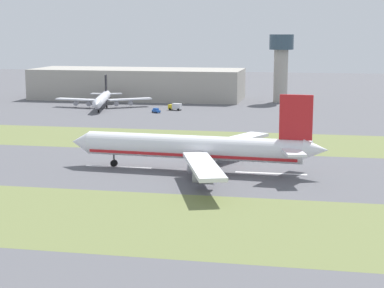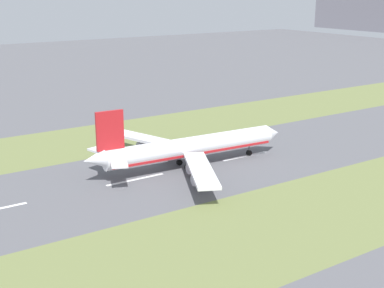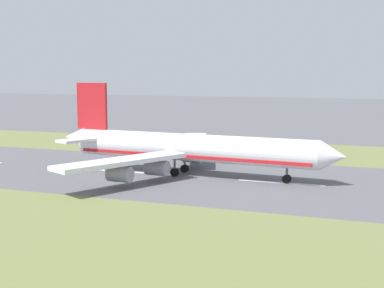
{
  "view_description": "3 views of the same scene",
  "coord_description": "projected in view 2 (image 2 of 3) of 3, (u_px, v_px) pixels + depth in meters",
  "views": [
    {
      "loc": [
        -158.28,
        -32.74,
        35.3
      ],
      "look_at": [
        -1.14,
        -2.25,
        7.0
      ],
      "focal_mm": 60.0,
      "sensor_mm": 36.0,
      "label": 1
    },
    {
      "loc": [
        127.97,
        -87.29,
        52.55
      ],
      "look_at": [
        -1.14,
        -2.25,
        7.0
      ],
      "focal_mm": 50.0,
      "sensor_mm": 36.0,
      "label": 2
    },
    {
      "loc": [
        107.87,
        38.15,
        22.26
      ],
      "look_at": [
        -1.14,
        -2.25,
        7.0
      ],
      "focal_mm": 50.0,
      "sensor_mm": 36.0,
      "label": 3
    }
  ],
  "objects": [
    {
      "name": "ground_plane",
      "position": [
        200.0,
        166.0,
        163.43
      ],
      "size": [
        800.0,
        800.0,
        0.0
      ],
      "primitive_type": "plane",
      "color": "#56565B"
    },
    {
      "name": "grass_median_west",
      "position": [
        133.0,
        133.0,
        199.48
      ],
      "size": [
        40.0,
        600.0,
        0.01
      ],
      "primitive_type": "cube",
      "color": "olive",
      "rests_on": "ground"
    },
    {
      "name": "grass_median_east",
      "position": [
        306.0,
        216.0,
        127.38
      ],
      "size": [
        40.0,
        600.0,
        0.01
      ],
      "primitive_type": "cube",
      "color": "olive",
      "rests_on": "ground"
    },
    {
      "name": "centreline_dash_mid",
      "position": [
        135.0,
        179.0,
        151.68
      ],
      "size": [
        1.2,
        18.0,
        0.01
      ],
      "primitive_type": "cube",
      "color": "silver",
      "rests_on": "ground"
    },
    {
      "name": "centreline_dash_far",
      "position": [
        245.0,
        156.0,
        172.79
      ],
      "size": [
        1.2,
        18.0,
        0.01
      ],
      "primitive_type": "cube",
      "color": "silver",
      "rests_on": "ground"
    },
    {
      "name": "airplane_main_jet",
      "position": [
        187.0,
        148.0,
        160.54
      ],
      "size": [
        64.01,
        67.21,
        20.2
      ],
      "color": "white",
      "rests_on": "ground"
    }
  ]
}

